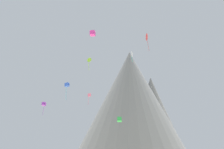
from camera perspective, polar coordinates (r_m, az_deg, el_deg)
The scene contains 9 objects.
rock_massif at distance 141.40m, azimuth 4.54°, elevation -7.00°, with size 82.19×82.19×57.38m.
kite_lime_high at distance 79.31m, azimuth -4.83°, elevation 3.04°, with size 1.43×0.95×3.94m.
kite_white_high at distance 69.78m, azimuth 4.27°, elevation 4.33°, with size 0.42×1.21×2.93m.
kite_violet_mid at distance 90.10m, azimuth -14.31°, elevation -6.13°, with size 1.42×1.45×4.21m.
kite_magenta_high at distance 63.43m, azimuth -4.15°, elevation 8.74°, with size 1.41×1.42×1.10m.
kite_green_low at distance 89.52m, azimuth 1.61°, elevation -9.54°, with size 1.60×1.70×1.65m.
kite_blue_mid at distance 88.54m, azimuth -9.56°, elevation -2.20°, with size 1.61×1.58×5.70m.
kite_red_high at distance 94.66m, azimuth 7.47°, elevation 7.90°, with size 0.86×2.62×6.53m.
kite_rainbow_mid at distance 87.73m, azimuth -4.90°, elevation -4.65°, with size 1.16×0.49×3.92m.
Camera 1 is at (-8.19, -34.43, 2.16)m, focal length 42.94 mm.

